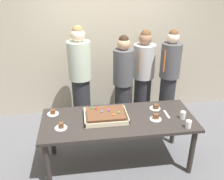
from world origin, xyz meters
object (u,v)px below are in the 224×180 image
plated_slice_near_left (53,113)px  plated_slice_far_right (155,107)px  sheet_cake (106,115)px  person_serving_front (169,78)px  drink_cup_middle (183,115)px  party_table (118,124)px  person_far_right_suit (143,75)px  plated_slice_near_right (61,127)px  plated_slice_far_left (156,118)px  cake_server_utensil (167,114)px  person_striped_tie_right (123,82)px  person_green_shirt_behind (80,78)px  drink_cup_nearest (188,124)px

plated_slice_near_left → plated_slice_far_right: (1.41, -0.05, 0.00)m
sheet_cake → person_serving_front: (1.14, 0.83, 0.11)m
drink_cup_middle → plated_slice_near_left: bearing=168.5°
party_table → plated_slice_far_right: (0.55, 0.18, 0.11)m
plated_slice_far_right → drink_cup_middle: 0.40m
plated_slice_far_right → person_far_right_suit: bearing=85.9°
plated_slice_near_right → plated_slice_far_left: 1.21m
plated_slice_near_right → cake_server_utensil: size_ratio=0.75×
party_table → drink_cup_middle: size_ratio=19.99×
party_table → sheet_cake: sheet_cake is taller
plated_slice_near_right → person_serving_front: (1.71, 0.99, 0.12)m
person_far_right_suit → plated_slice_near_right: bearing=-11.5°
plated_slice_far_left → person_far_right_suit: bearing=83.2°
cake_server_utensil → person_striped_tie_right: size_ratio=0.12×
plated_slice_near_right → drink_cup_middle: drink_cup_middle is taller
plated_slice_near_right → person_green_shirt_behind: bearing=76.6°
drink_cup_nearest → plated_slice_near_right: bearing=172.4°
person_green_shirt_behind → person_far_right_suit: size_ratio=1.08×
party_table → plated_slice_near_left: (-0.86, 0.24, 0.10)m
person_serving_front → cake_server_utensil: bearing=33.5°
person_serving_front → person_far_right_suit: bearing=-72.2°
sheet_cake → person_serving_front: person_serving_front is taller
plated_slice_near_right → drink_cup_middle: 1.56m
plated_slice_far_right → person_striped_tie_right: 0.81m
party_table → plated_slice_far_right: bearing=18.4°
plated_slice_far_left → plated_slice_far_right: plated_slice_far_left is taller
plated_slice_near_left → cake_server_utensil: 1.53m
plated_slice_near_left → drink_cup_nearest: drink_cup_nearest is taller
party_table → plated_slice_far_left: size_ratio=13.33×
person_green_shirt_behind → person_far_right_suit: bearing=79.4°
plated_slice_near_left → person_green_shirt_behind: size_ratio=0.09×
drink_cup_nearest → person_striped_tie_right: (-0.59, 1.24, 0.06)m
plated_slice_far_right → person_far_right_suit: person_far_right_suit is taller
sheet_cake → plated_slice_far_right: size_ratio=3.73×
plated_slice_far_right → person_striped_tie_right: person_striped_tie_right is taller
person_green_shirt_behind → person_far_right_suit: person_green_shirt_behind is taller
plated_slice_far_left → drink_cup_nearest: bearing=-35.4°
person_serving_front → person_striped_tie_right: bearing=-39.3°
drink_cup_middle → person_far_right_suit: size_ratio=0.06×
plated_slice_far_left → drink_cup_middle: bearing=-4.4°
plated_slice_far_right → person_serving_front: 0.82m
person_striped_tie_right → plated_slice_near_left: bearing=-33.9°
party_table → drink_cup_nearest: size_ratio=19.99×
drink_cup_middle → person_green_shirt_behind: (-1.29, 1.12, 0.13)m
plated_slice_far_left → person_far_right_suit: person_far_right_suit is taller
party_table → person_green_shirt_behind: 1.14m
plated_slice_near_right → person_green_shirt_behind: 1.17m
party_table → person_far_right_suit: 1.31m
person_serving_front → plated_slice_near_right: bearing=-5.9°
plated_slice_far_left → plated_slice_far_right: bearing=73.6°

